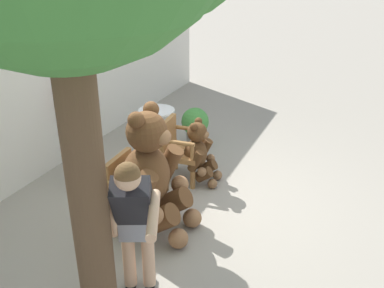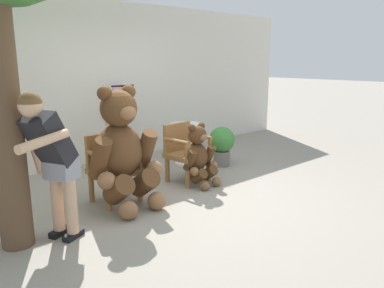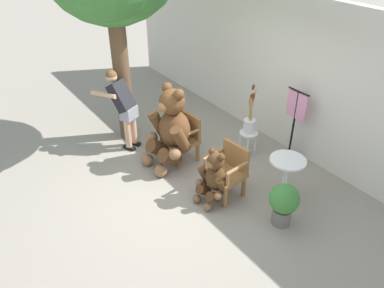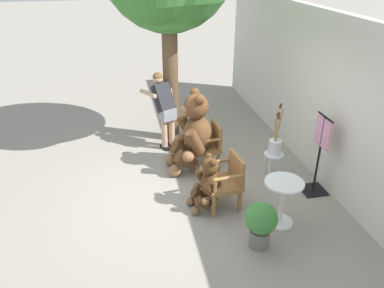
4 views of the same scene
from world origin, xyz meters
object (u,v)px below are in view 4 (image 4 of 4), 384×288
at_px(person_visitor, 164,105).
at_px(brush_bucket, 275,144).
at_px(clothing_display_stand, 319,153).
at_px(white_stool, 273,159).
at_px(round_side_table, 282,198).
at_px(teddy_bear_small, 208,183).
at_px(potted_plant, 261,222).
at_px(wooden_chair_left, 207,144).
at_px(teddy_bear_large, 193,132).
at_px(wooden_chair_right, 226,180).

relative_size(person_visitor, brush_bucket, 1.65).
relative_size(person_visitor, clothing_display_stand, 1.11).
relative_size(person_visitor, white_stool, 3.30).
distance_m(white_stool, round_side_table, 1.31).
relative_size(teddy_bear_small, person_visitor, 0.60).
distance_m(brush_bucket, clothing_display_stand, 0.77).
bearing_deg(brush_bucket, teddy_bear_small, -64.01).
distance_m(teddy_bear_small, round_side_table, 1.13).
distance_m(round_side_table, clothing_display_stand, 1.16).
bearing_deg(potted_plant, wooden_chair_left, -174.89).
xyz_separation_m(teddy_bear_large, potted_plant, (2.22, 0.46, -0.34)).
distance_m(wooden_chair_left, wooden_chair_right, 1.23).
relative_size(wooden_chair_right, potted_plant, 1.26).
distance_m(potted_plant, clothing_display_stand, 1.78).
relative_size(teddy_bear_small, clothing_display_stand, 0.67).
bearing_deg(wooden_chair_right, teddy_bear_small, -87.88).
relative_size(teddy_bear_large, teddy_bear_small, 1.65).
relative_size(wooden_chair_left, wooden_chair_right, 1.00).
bearing_deg(round_side_table, teddy_bear_large, -152.89).
height_order(teddy_bear_small, clothing_display_stand, clothing_display_stand).
bearing_deg(white_stool, person_visitor, -132.81).
relative_size(teddy_bear_large, brush_bucket, 1.63).
relative_size(wooden_chair_right, brush_bucket, 0.93).
distance_m(white_stool, clothing_display_stand, 0.85).
xyz_separation_m(person_visitor, potted_plant, (3.23, 0.85, -0.51)).
height_order(white_stool, potted_plant, potted_plant).
bearing_deg(brush_bucket, person_visitor, -132.79).
bearing_deg(person_visitor, wooden_chair_left, 32.91).
relative_size(round_side_table, potted_plant, 1.06).
height_order(wooden_chair_left, clothing_display_stand, clothing_display_stand).
relative_size(person_visitor, potted_plant, 2.23).
bearing_deg(clothing_display_stand, wooden_chair_right, -87.10).
distance_m(person_visitor, clothing_display_stand, 3.10).
distance_m(wooden_chair_left, person_visitor, 1.28).
bearing_deg(wooden_chair_right, brush_bucket, 121.40).
bearing_deg(clothing_display_stand, person_visitor, -134.11).
distance_m(person_visitor, brush_bucket, 2.35).
height_order(wooden_chair_left, potted_plant, wooden_chair_left).
distance_m(wooden_chair_right, round_side_table, 0.90).
bearing_deg(potted_plant, round_side_table, 130.01).
height_order(wooden_chair_right, teddy_bear_small, teddy_bear_small).
distance_m(wooden_chair_left, clothing_display_stand, 1.97).
distance_m(teddy_bear_large, clothing_display_stand, 2.16).
height_order(potted_plant, clothing_display_stand, clothing_display_stand).
height_order(teddy_bear_large, person_visitor, person_visitor).
xyz_separation_m(teddy_bear_large, teddy_bear_small, (1.24, -0.03, -0.29)).
bearing_deg(wooden_chair_left, teddy_bear_large, -88.69).
height_order(wooden_chair_left, person_visitor, person_visitor).
distance_m(wooden_chair_left, teddy_bear_large, 0.38).
xyz_separation_m(teddy_bear_large, round_side_table, (1.83, 0.94, -0.29)).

